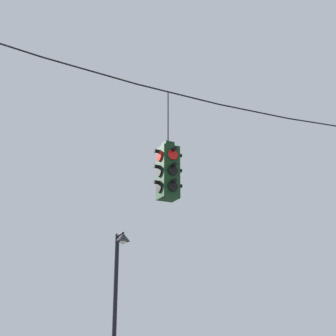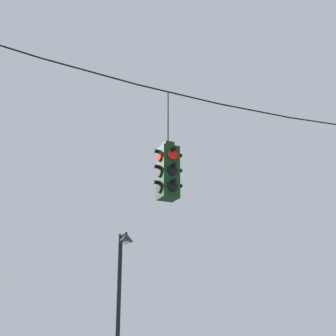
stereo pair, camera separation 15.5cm
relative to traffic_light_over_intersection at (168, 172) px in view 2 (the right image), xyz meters
name	(u,v)px [view 2 (the right image)]	position (x,y,z in m)	size (l,w,h in m)	color
span_wire	(180,88)	(0.26, 0.00, 1.83)	(13.00, 0.03, 0.47)	black
traffic_light_over_intersection	(168,172)	(0.00, 0.00, 0.00)	(0.58, 0.58, 2.21)	#143819
street_lamp	(121,293)	(1.24, 5.40, -1.67)	(0.39, 0.69, 5.12)	black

